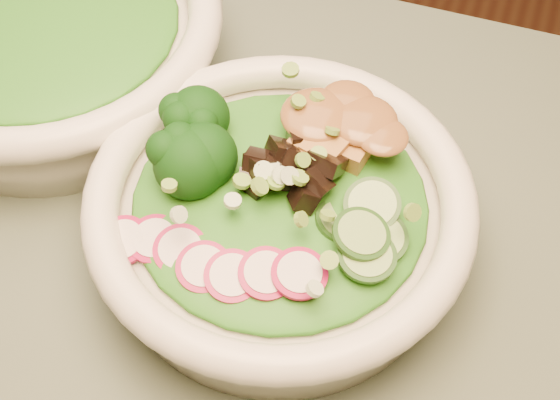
% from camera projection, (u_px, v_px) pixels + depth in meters
% --- Properties ---
extents(salad_bowl, '(0.27, 0.27, 0.07)m').
position_uv_depth(salad_bowl, '(280.00, 217.00, 0.54)').
color(salad_bowl, white).
rests_on(salad_bowl, dining_table).
extents(side_bowl, '(0.29, 0.29, 0.08)m').
position_uv_depth(side_bowl, '(48.00, 41.00, 0.64)').
color(side_bowl, white).
rests_on(side_bowl, dining_table).
extents(lettuce_bed, '(0.20, 0.20, 0.02)m').
position_uv_depth(lettuce_bed, '(280.00, 199.00, 0.53)').
color(lettuce_bed, '#1E6715').
rests_on(lettuce_bed, salad_bowl).
extents(side_lettuce, '(0.20, 0.20, 0.02)m').
position_uv_depth(side_lettuce, '(42.00, 22.00, 0.63)').
color(side_lettuce, '#1E6715').
rests_on(side_lettuce, side_bowl).
extents(broccoli_florets, '(0.09, 0.08, 0.04)m').
position_uv_depth(broccoli_florets, '(206.00, 144.00, 0.53)').
color(broccoli_florets, black).
rests_on(broccoli_florets, salad_bowl).
extents(radish_slices, '(0.11, 0.06, 0.02)m').
position_uv_depth(radish_slices, '(221.00, 265.00, 0.49)').
color(radish_slices, '#9A0B3D').
rests_on(radish_slices, salad_bowl).
extents(cucumber_slices, '(0.08, 0.08, 0.04)m').
position_uv_depth(cucumber_slices, '(360.00, 239.00, 0.49)').
color(cucumber_slices, '#91CA70').
rests_on(cucumber_slices, salad_bowl).
extents(mushroom_heap, '(0.08, 0.08, 0.04)m').
position_uv_depth(mushroom_heap, '(291.00, 175.00, 0.52)').
color(mushroom_heap, black).
rests_on(mushroom_heap, salad_bowl).
extents(tofu_cubes, '(0.10, 0.07, 0.04)m').
position_uv_depth(tofu_cubes, '(335.00, 133.00, 0.55)').
color(tofu_cubes, '#AA7438').
rests_on(tofu_cubes, salad_bowl).
extents(peanut_sauce, '(0.07, 0.06, 0.02)m').
position_uv_depth(peanut_sauce, '(336.00, 120.00, 0.54)').
color(peanut_sauce, brown).
rests_on(peanut_sauce, tofu_cubes).
extents(scallion_garnish, '(0.19, 0.19, 0.02)m').
position_uv_depth(scallion_garnish, '(280.00, 178.00, 0.51)').
color(scallion_garnish, '#70A038').
rests_on(scallion_garnish, salad_bowl).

